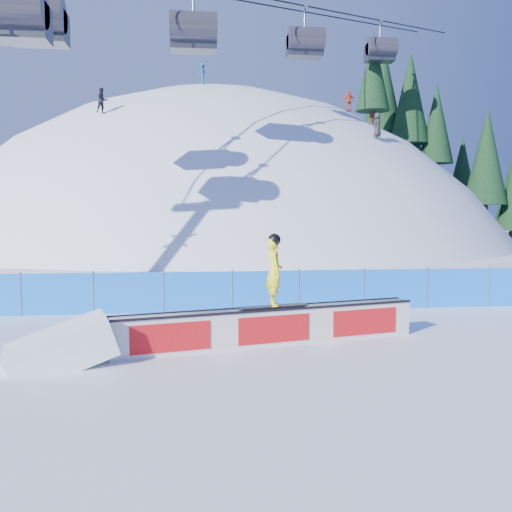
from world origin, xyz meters
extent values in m
plane|color=white|center=(0.00, 0.00, 0.00)|extent=(160.00, 160.00, 0.00)
sphere|color=white|center=(0.00, 42.00, -18.00)|extent=(64.00, 64.00, 64.00)
cylinder|color=#332114|center=(12.74, 38.29, 11.72)|extent=(0.50, 0.50, 1.40)
cone|color=black|center=(12.74, 38.29, 17.00)|extent=(4.12, 4.12, 9.36)
cylinder|color=#332114|center=(15.73, 43.50, 10.43)|extent=(0.50, 0.50, 1.40)
cone|color=black|center=(15.73, 43.50, 14.27)|extent=(2.85, 2.85, 6.48)
cylinder|color=#332114|center=(17.31, 42.28, 9.51)|extent=(0.50, 0.50, 1.40)
cone|color=black|center=(17.31, 42.28, 13.90)|extent=(3.33, 3.33, 7.58)
cylinder|color=#332114|center=(18.00, 36.99, 8.58)|extent=(0.50, 0.50, 1.40)
cone|color=black|center=(18.00, 36.99, 13.37)|extent=(3.69, 3.69, 8.39)
cylinder|color=#332114|center=(19.52, 37.43, 7.55)|extent=(0.50, 0.50, 1.40)
cone|color=black|center=(19.52, 37.43, 12.30)|extent=(3.65, 3.65, 8.30)
cylinder|color=#332114|center=(22.26, 40.01, 5.51)|extent=(0.50, 0.50, 1.40)
cone|color=black|center=(22.26, 40.01, 9.51)|extent=(2.99, 2.99, 6.80)
cylinder|color=#332114|center=(23.48, 42.07, 4.34)|extent=(0.50, 0.50, 1.40)
cone|color=black|center=(23.48, 42.07, 8.72)|extent=(3.33, 3.33, 7.57)
cylinder|color=#332114|center=(26.34, 40.73, 0.73)|extent=(0.50, 0.50, 1.40)
cone|color=black|center=(26.34, 40.73, 4.52)|extent=(2.81, 2.81, 6.39)
cylinder|color=#332114|center=(27.79, 39.03, 0.60)|extent=(0.50, 0.50, 1.40)
cone|color=black|center=(27.79, 39.03, 5.97)|extent=(4.20, 4.20, 9.55)
cube|color=blue|center=(0.00, 4.50, 0.60)|extent=(22.00, 0.03, 1.20)
cylinder|color=#394267|center=(-7.00, 4.50, 0.65)|extent=(0.05, 0.05, 1.30)
cylinder|color=#394267|center=(-5.00, 4.50, 0.65)|extent=(0.05, 0.05, 1.30)
cylinder|color=#394267|center=(-3.00, 4.50, 0.65)|extent=(0.05, 0.05, 1.30)
cylinder|color=#394267|center=(-1.00, 4.50, 0.65)|extent=(0.05, 0.05, 1.30)
cylinder|color=#394267|center=(1.00, 4.50, 0.65)|extent=(0.05, 0.05, 1.30)
cylinder|color=#394267|center=(3.00, 4.50, 0.65)|extent=(0.05, 0.05, 1.30)
cylinder|color=#394267|center=(5.00, 4.50, 0.65)|extent=(0.05, 0.05, 1.30)
cylinder|color=#394267|center=(7.00, 4.50, 0.65)|extent=(0.05, 0.05, 1.30)
cylinder|color=#2C2B33|center=(-8.75, 10.55, 10.52)|extent=(2.40, 1.50, 1.50)
cylinder|color=#2C2B33|center=(-2.00, 17.93, 12.36)|extent=(2.40, 1.50, 1.50)
cylinder|color=#2C2B33|center=(5.50, 26.13, 14.40)|extent=(2.40, 1.50, 1.50)
cylinder|color=#2C2B33|center=(13.75, 35.15, 16.64)|extent=(2.40, 1.50, 1.50)
cube|color=silver|center=(-0.45, 0.23, 0.40)|extent=(6.94, 2.20, 0.79)
cube|color=gray|center=(-0.45, 0.23, 0.81)|extent=(6.88, 2.21, 0.04)
cube|color=black|center=(-0.39, 0.01, 0.82)|extent=(6.84, 1.80, 0.05)
cube|color=black|center=(-0.51, 0.46, 0.82)|extent=(6.84, 1.80, 0.05)
cube|color=red|center=(-0.40, 0.01, 0.40)|extent=(6.49, 1.70, 0.60)
cube|color=red|center=(-0.51, 0.46, 0.40)|extent=(6.49, 1.70, 0.60)
cube|color=black|center=(-0.37, 0.26, 0.86)|extent=(1.59, 0.67, 0.03)
imported|color=#FFF416|center=(-0.37, 0.26, 1.63)|extent=(0.39, 0.57, 1.52)
sphere|color=black|center=(-0.37, 0.26, 2.34)|extent=(0.28, 0.28, 0.28)
imported|color=black|center=(-8.13, 27.99, 10.42)|extent=(1.01, 0.94, 1.65)
imported|color=#CB431D|center=(10.23, 32.49, 11.61)|extent=(1.02, 0.55, 1.65)
imported|color=#186495|center=(-1.23, 35.78, 14.19)|extent=(0.90, 1.20, 1.65)
imported|color=#252525|center=(10.79, 27.03, 8.97)|extent=(0.95, 0.94, 1.65)
camera|label=1|loc=(-2.17, -12.15, 2.99)|focal=40.00mm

